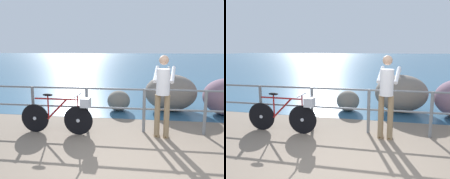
{
  "view_description": "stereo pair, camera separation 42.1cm",
  "coord_description": "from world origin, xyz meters",
  "views": [
    {
      "loc": [
        -0.04,
        -3.16,
        1.91
      ],
      "look_at": [
        -0.8,
        2.44,
        0.91
      ],
      "focal_mm": 37.14,
      "sensor_mm": 36.0,
      "label": 1
    },
    {
      "loc": [
        0.38,
        -3.09,
        1.91
      ],
      "look_at": [
        -0.8,
        2.44,
        0.91
      ],
      "focal_mm": 37.14,
      "sensor_mm": 36.0,
      "label": 2
    }
  ],
  "objects": [
    {
      "name": "ground_plane",
      "position": [
        0.0,
        20.0,
        -0.05
      ],
      "size": [
        120.0,
        120.0,
        0.1
      ],
      "primitive_type": "cube",
      "color": "#756656"
    },
    {
      "name": "sea_surface",
      "position": [
        0.0,
        47.99,
        0.0
      ],
      "size": [
        120.0,
        90.0,
        0.01
      ],
      "primitive_type": "cube",
      "color": "#2D5675",
      "rests_on": "ground_plane"
    },
    {
      "name": "promenade_railing",
      "position": [
        -0.0,
        2.04,
        0.64
      ],
      "size": [
        8.14,
        0.07,
        1.02
      ],
      "color": "slate",
      "rests_on": "ground_plane"
    },
    {
      "name": "bicycle",
      "position": [
        -1.83,
        1.69,
        0.46
      ],
      "size": [
        1.7,
        0.48,
        0.92
      ],
      "rotation": [
        0.0,
        0.0,
        -0.04
      ],
      "color": "black",
      "rests_on": "ground_plane"
    },
    {
      "name": "person_at_railing",
      "position": [
        0.39,
        1.76,
        0.99
      ],
      "size": [
        0.52,
        0.67,
        1.78
      ],
      "rotation": [
        0.0,
        0.0,
        1.4
      ],
      "color": "#8C7251",
      "rests_on": "ground_plane"
    },
    {
      "name": "breakwater_boulder_main",
      "position": [
        0.83,
        4.14,
        0.56
      ],
      "size": [
        1.59,
        1.29,
        1.13
      ],
      "color": "slate",
      "rests_on": "ground"
    },
    {
      "name": "breakwater_boulder_left",
      "position": [
        -0.78,
        3.85,
        0.31
      ],
      "size": [
        0.7,
        0.71,
        0.63
      ],
      "color": "#6B665C",
      "rests_on": "ground"
    },
    {
      "name": "seagull",
      "position": [
        0.75,
        4.23,
        1.27
      ],
      "size": [
        0.15,
        0.34,
        0.23
      ],
      "rotation": [
        0.0,
        0.0,
        1.43
      ],
      "color": "gold",
      "rests_on": "breakwater_boulder_main"
    }
  ]
}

